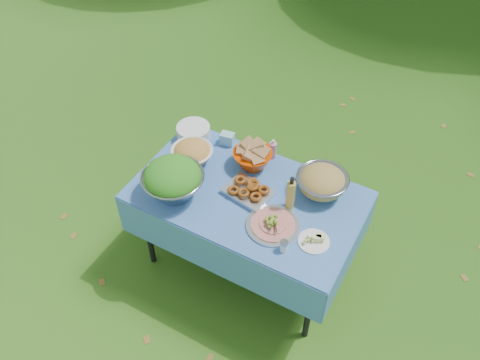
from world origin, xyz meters
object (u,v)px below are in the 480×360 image
at_px(salad_bowl, 173,179).
at_px(oil_bottle, 291,193).
at_px(plate_stack, 193,132).
at_px(pasta_bowl_steel, 322,182).
at_px(bread_bowl, 253,155).
at_px(charcuterie_platter, 273,222).
at_px(picnic_table, 247,231).

relative_size(salad_bowl, oil_bottle, 1.55).
height_order(plate_stack, pasta_bowl_steel, pasta_bowl_steel).
height_order(salad_bowl, bread_bowl, salad_bowl).
relative_size(plate_stack, charcuterie_platter, 0.72).
distance_m(charcuterie_platter, oil_bottle, 0.21).
height_order(plate_stack, charcuterie_platter, plate_stack).
distance_m(picnic_table, plate_stack, 0.80).
xyz_separation_m(picnic_table, charcuterie_platter, (0.26, -0.15, 0.42)).
height_order(plate_stack, oil_bottle, oil_bottle).
relative_size(picnic_table, pasta_bowl_steel, 4.40).
distance_m(bread_bowl, oil_bottle, 0.44).
bearing_deg(pasta_bowl_steel, charcuterie_platter, -109.18).
xyz_separation_m(picnic_table, bread_bowl, (-0.10, 0.25, 0.47)).
relative_size(salad_bowl, charcuterie_platter, 1.20).
bearing_deg(pasta_bowl_steel, oil_bottle, -119.29).
relative_size(charcuterie_platter, oil_bottle, 1.30).
height_order(pasta_bowl_steel, charcuterie_platter, pasta_bowl_steel).
distance_m(bread_bowl, pasta_bowl_steel, 0.50).
distance_m(plate_stack, bread_bowl, 0.51).
bearing_deg(oil_bottle, salad_bowl, -159.44).
bearing_deg(bread_bowl, pasta_bowl_steel, 0.06).
bearing_deg(salad_bowl, picnic_table, 28.29).
relative_size(bread_bowl, pasta_bowl_steel, 0.82).
bearing_deg(picnic_table, pasta_bowl_steel, 32.35).
bearing_deg(charcuterie_platter, oil_bottle, 83.91).
bearing_deg(plate_stack, salad_bowl, -70.18).
bearing_deg(pasta_bowl_steel, picnic_table, -147.65).
distance_m(salad_bowl, oil_bottle, 0.74).
bearing_deg(picnic_table, oil_bottle, 7.67).
xyz_separation_m(bread_bowl, pasta_bowl_steel, (0.50, 0.00, -0.00)).
xyz_separation_m(salad_bowl, plate_stack, (-0.19, 0.52, -0.08)).
bearing_deg(plate_stack, bread_bowl, -5.36).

